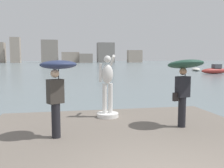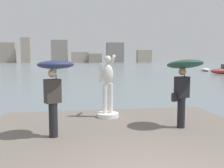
{
  "view_description": "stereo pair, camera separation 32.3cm",
  "coord_description": "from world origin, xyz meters",
  "px_view_note": "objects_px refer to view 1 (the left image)",
  "views": [
    {
      "loc": [
        -1.56,
        -3.46,
        2.39
      ],
      "look_at": [
        0.0,
        4.59,
        1.55
      ],
      "focal_mm": 40.01,
      "sensor_mm": 36.0,
      "label": 1
    },
    {
      "loc": [
        -1.24,
        -3.52,
        2.39
      ],
      "look_at": [
        0.0,
        4.59,
        1.55
      ],
      "focal_mm": 40.01,
      "sensor_mm": 36.0,
      "label": 2
    }
  ],
  "objects_px": {
    "onlooker_right": "(184,74)",
    "boat_rightward": "(215,70)",
    "onlooker_left": "(57,78)",
    "boat_mid": "(196,69)",
    "statue_white_figure": "(107,93)"
  },
  "relations": [
    {
      "from": "statue_white_figure",
      "to": "boat_rightward",
      "type": "relative_size",
      "value": 0.45
    },
    {
      "from": "statue_white_figure",
      "to": "boat_rightward",
      "type": "bearing_deg",
      "value": 51.12
    },
    {
      "from": "onlooker_right",
      "to": "boat_rightward",
      "type": "xyz_separation_m",
      "value": [
        19.92,
        28.75,
        -1.42
      ]
    },
    {
      "from": "statue_white_figure",
      "to": "onlooker_left",
      "type": "distance_m",
      "value": 2.58
    },
    {
      "from": "statue_white_figure",
      "to": "boat_rightward",
      "type": "height_order",
      "value": "statue_white_figure"
    },
    {
      "from": "statue_white_figure",
      "to": "onlooker_left",
      "type": "xyz_separation_m",
      "value": [
        -1.6,
        -1.91,
        0.66
      ]
    },
    {
      "from": "onlooker_left",
      "to": "boat_rightward",
      "type": "relative_size",
      "value": 0.41
    },
    {
      "from": "onlooker_left",
      "to": "boat_mid",
      "type": "height_order",
      "value": "onlooker_left"
    },
    {
      "from": "boat_mid",
      "to": "boat_rightward",
      "type": "bearing_deg",
      "value": -101.7
    },
    {
      "from": "onlooker_right",
      "to": "boat_rightward",
      "type": "height_order",
      "value": "onlooker_right"
    },
    {
      "from": "onlooker_left",
      "to": "onlooker_right",
      "type": "distance_m",
      "value": 3.6
    },
    {
      "from": "onlooker_right",
      "to": "boat_rightward",
      "type": "bearing_deg",
      "value": 55.29
    },
    {
      "from": "boat_mid",
      "to": "onlooker_right",
      "type": "bearing_deg",
      "value": -119.99
    },
    {
      "from": "onlooker_right",
      "to": "boat_rightward",
      "type": "distance_m",
      "value": 35.01
    },
    {
      "from": "onlooker_right",
      "to": "onlooker_left",
      "type": "bearing_deg",
      "value": -174.98
    }
  ]
}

